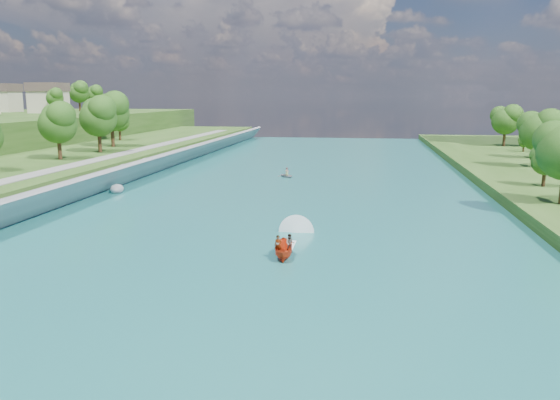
# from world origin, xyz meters

# --- Properties ---
(ground) EXTENTS (260.00, 260.00, 0.00)m
(ground) POSITION_xyz_m (0.00, 0.00, 0.00)
(ground) COLOR #2D5119
(ground) RESTS_ON ground
(river_water) EXTENTS (55.00, 240.00, 0.10)m
(river_water) POSITION_xyz_m (0.00, 20.00, 0.05)
(river_water) COLOR #185D5C
(river_water) RESTS_ON ground
(ridge_west) EXTENTS (60.00, 120.00, 9.00)m
(ridge_west) POSITION_xyz_m (-82.50, 95.00, 4.50)
(ridge_west) COLOR #2D5119
(ridge_west) RESTS_ON ground
(riprap_bank) EXTENTS (4.28, 236.00, 4.53)m
(riprap_bank) POSITION_xyz_m (-25.87, 19.05, 1.82)
(riprap_bank) COLOR slate
(riprap_bank) RESTS_ON ground
(riverside_path) EXTENTS (3.00, 200.00, 0.10)m
(riverside_path) POSITION_xyz_m (-32.50, 20.00, 3.55)
(riverside_path) COLOR gray
(riverside_path) RESTS_ON berm_west
(ridge_houses) EXTENTS (29.50, 29.50, 8.40)m
(ridge_houses) POSITION_xyz_m (-88.67, 100.00, 13.31)
(ridge_houses) COLOR beige
(ridge_houses) RESTS_ON ridge_west
(trees_ridge) EXTENTS (14.67, 65.16, 10.98)m
(trees_ridge) POSITION_xyz_m (-78.60, 104.17, 13.88)
(trees_ridge) COLOR #184C14
(trees_ridge) RESTS_ON ridge_west
(motorboat) EXTENTS (3.60, 18.82, 2.04)m
(motorboat) POSITION_xyz_m (3.73, 4.00, 0.74)
(motorboat) COLOR red
(motorboat) RESTS_ON river_water
(raft) EXTENTS (3.81, 4.07, 1.63)m
(raft) POSITION_xyz_m (-2.65, 48.96, 0.49)
(raft) COLOR gray
(raft) RESTS_ON river_water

